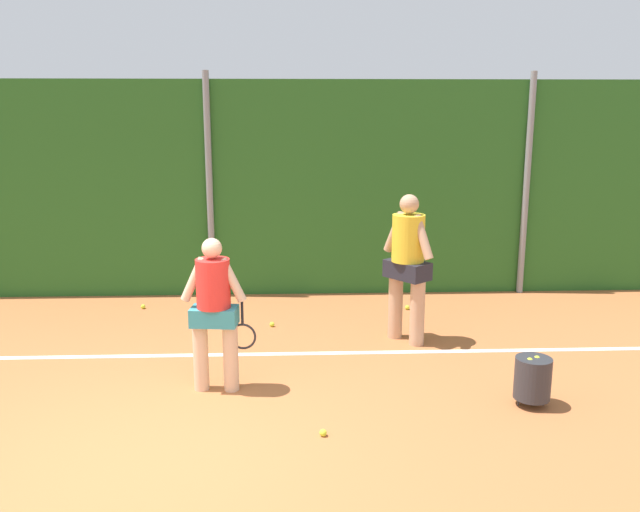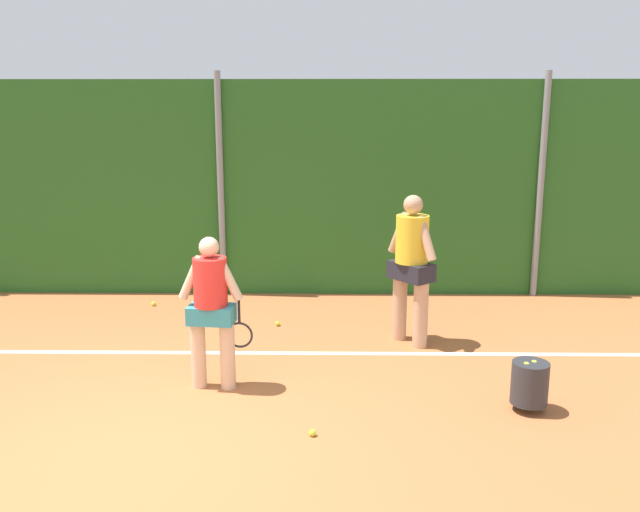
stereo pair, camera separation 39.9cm
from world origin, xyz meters
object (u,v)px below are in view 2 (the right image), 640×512
Objects in this scene: player_midcourt at (411,261)px; player_foreground_near at (212,305)px; tennis_ball_3 at (278,324)px; tennis_ball_6 at (154,304)px; tennis_ball_2 at (416,309)px; ball_hopper at (530,383)px; tennis_ball_4 at (312,433)px.

player_foreground_near is at bearing 83.51° from player_midcourt.
tennis_ball_3 is 1.00× the size of tennis_ball_6.
player_foreground_near is at bearing -132.31° from tennis_ball_2.
ball_hopper is at bearing -36.99° from tennis_ball_6.
player_foreground_near reaches higher than tennis_ball_2.
tennis_ball_6 is at bearing 143.01° from ball_hopper.
player_foreground_near is 3.39m from tennis_ball_6.
tennis_ball_6 is (-2.49, 4.02, 0.00)m from tennis_ball_4.
ball_hopper is at bearing -43.82° from tennis_ball_3.
ball_hopper reaches higher than tennis_ball_6.
player_midcourt is 1.70m from tennis_ball_2.
player_midcourt is at bearing 37.98° from player_foreground_near.
ball_hopper is 3.70m from tennis_ball_3.
ball_hopper is 3.34m from tennis_ball_2.
tennis_ball_2 is 1.00× the size of tennis_ball_3.
player_midcourt reaches higher than tennis_ball_4.
ball_hopper is 7.78× the size of tennis_ball_2.
tennis_ball_4 is (0.55, -3.11, 0.00)m from tennis_ball_3.
player_midcourt reaches higher than tennis_ball_2.
tennis_ball_3 is 1.00× the size of tennis_ball_4.
player_midcourt is 2.28m from ball_hopper.
player_midcourt is 28.52× the size of tennis_ball_3.
player_foreground_near is 24.71× the size of tennis_ball_3.
tennis_ball_6 is (-1.94, 0.91, 0.00)m from tennis_ball_3.
player_midcourt is at bearing 116.05° from ball_hopper.
tennis_ball_2 and tennis_ball_4 have the same top height.
ball_hopper is at bearing 167.42° from player_midcourt.
tennis_ball_2 is at bearing 19.59° from tennis_ball_3.
player_foreground_near reaches higher than ball_hopper.
ball_hopper reaches higher than tennis_ball_3.
player_foreground_near is at bearing 170.74° from ball_hopper.
ball_hopper is 7.78× the size of tennis_ball_3.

